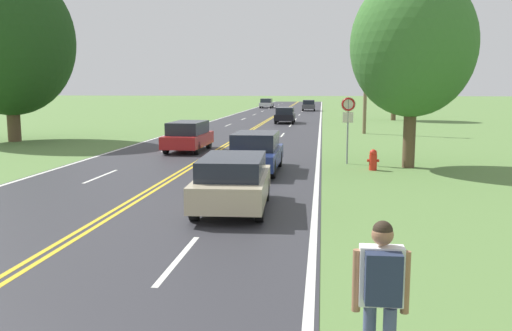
% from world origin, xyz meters
% --- Properties ---
extents(hitchhiker_person, '(0.62, 0.44, 1.82)m').
position_xyz_m(hitchhiker_person, '(5.97, 3.60, 1.11)').
color(hitchhiker_person, '#475175').
rests_on(hitchhiker_person, ground).
extents(fire_hydrant, '(0.46, 0.30, 0.83)m').
position_xyz_m(fire_hydrant, '(7.32, 19.27, 0.42)').
color(fire_hydrant, red).
rests_on(fire_hydrant, ground).
extents(traffic_sign, '(0.60, 0.10, 2.82)m').
position_xyz_m(traffic_sign, '(6.39, 20.95, 2.13)').
color(traffic_sign, gray).
rests_on(traffic_sign, ground).
extents(utility_pole_midground, '(1.80, 0.24, 7.51)m').
position_xyz_m(utility_pole_midground, '(8.25, 36.38, 3.90)').
color(utility_pole_midground, brown).
rests_on(utility_pole_midground, ground).
extents(tree_left_verge, '(4.64, 4.64, 7.94)m').
position_xyz_m(tree_left_verge, '(12.25, 52.43, 5.24)').
color(tree_left_verge, brown).
rests_on(tree_left_verge, ground).
extents(tree_behind_sign, '(7.56, 7.56, 10.26)m').
position_xyz_m(tree_behind_sign, '(-13.01, 28.28, 5.90)').
color(tree_behind_sign, brown).
rests_on(tree_behind_sign, ground).
extents(tree_mid_treeline, '(4.92, 4.92, 7.70)m').
position_xyz_m(tree_mid_treeline, '(8.81, 20.22, 4.86)').
color(tree_mid_treeline, brown).
rests_on(tree_mid_treeline, ground).
extents(car_champagne_hatchback_approaching, '(1.98, 4.08, 1.43)m').
position_xyz_m(car_champagne_hatchback_approaching, '(2.99, 11.77, 0.78)').
color(car_champagne_hatchback_approaching, black).
rests_on(car_champagne_hatchback_approaching, ground).
extents(car_dark_blue_sedan_mid_near, '(1.85, 4.66, 1.50)m').
position_xyz_m(car_dark_blue_sedan_mid_near, '(2.78, 18.38, 0.77)').
color(car_dark_blue_sedan_mid_near, black).
rests_on(car_dark_blue_sedan_mid_near, ground).
extents(car_red_hatchback_mid_far, '(1.82, 4.16, 1.51)m').
position_xyz_m(car_red_hatchback_mid_far, '(-1.42, 24.60, 0.80)').
color(car_red_hatchback_mid_far, black).
rests_on(car_red_hatchback_mid_far, ground).
extents(car_black_hatchback_receding, '(1.77, 4.23, 1.43)m').
position_xyz_m(car_black_hatchback_receding, '(1.98, 46.83, 0.78)').
color(car_black_hatchback_receding, black).
rests_on(car_black_hatchback_receding, ground).
extents(car_dark_grey_hatchback_distant, '(1.82, 3.99, 1.48)m').
position_xyz_m(car_dark_grey_hatchback_distant, '(3.45, 72.74, 0.80)').
color(car_dark_grey_hatchback_distant, black).
rests_on(car_dark_grey_hatchback_distant, ground).
extents(car_silver_sedan_horizon, '(1.92, 4.49, 1.46)m').
position_xyz_m(car_silver_sedan_horizon, '(-3.36, 82.48, 0.76)').
color(car_silver_sedan_horizon, black).
rests_on(car_silver_sedan_horizon, ground).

